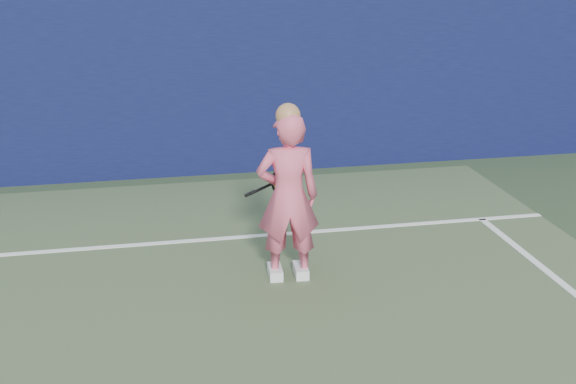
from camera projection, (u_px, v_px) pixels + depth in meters
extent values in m
cube|color=#0D103B|center=(41.00, 83.00, 9.89)|extent=(24.00, 0.40, 2.50)
imported|color=#E75978|center=(288.00, 197.00, 7.20)|extent=(0.59, 0.41, 1.56)
sphere|color=#AF7B4E|center=(288.00, 116.00, 6.97)|extent=(0.22, 0.22, 0.22)
cube|color=white|center=(301.00, 271.00, 7.45)|extent=(0.14, 0.29, 0.10)
cube|color=white|center=(275.00, 272.00, 7.42)|extent=(0.14, 0.29, 0.10)
torus|color=black|center=(282.00, 180.00, 7.66)|extent=(0.27, 0.18, 0.28)
torus|color=yellow|center=(282.00, 180.00, 7.66)|extent=(0.22, 0.14, 0.23)
cylinder|color=beige|center=(282.00, 180.00, 7.66)|extent=(0.21, 0.13, 0.23)
cylinder|color=black|center=(262.00, 188.00, 7.61)|extent=(0.25, 0.11, 0.09)
cylinder|color=black|center=(250.00, 194.00, 7.58)|extent=(0.12, 0.07, 0.06)
cube|color=white|center=(31.00, 253.00, 7.96)|extent=(11.00, 0.08, 0.01)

